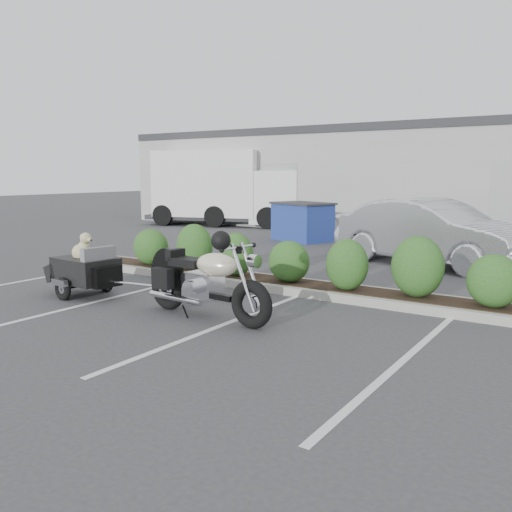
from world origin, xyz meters
The scene contains 8 objects.
ground centered at (0.00, 0.00, 0.00)m, with size 90.00×90.00×0.00m, color #38383A.
planter_kerb centered at (1.00, 2.20, 0.07)m, with size 12.00×1.00×0.15m, color #9E9E93.
building centered at (0.00, 17.00, 2.00)m, with size 26.00×10.00×4.00m, color #9EA099.
motorcycle centered at (0.75, -0.32, 0.57)m, with size 2.47×0.86×1.42m.
pet_trailer centered at (-2.03, -0.29, 0.50)m, with size 1.98×1.12×1.17m.
sedan centered at (2.27, 6.46, 0.80)m, with size 1.69×4.84×1.59m, color silver.
dumpster centered at (-2.65, 9.03, 0.64)m, with size 2.26×1.90×1.26m.
delivery_truck centered at (-7.95, 12.10, 1.50)m, with size 7.18×4.02×3.13m.
Camera 1 is at (5.82, -6.63, 2.20)m, focal length 38.00 mm.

